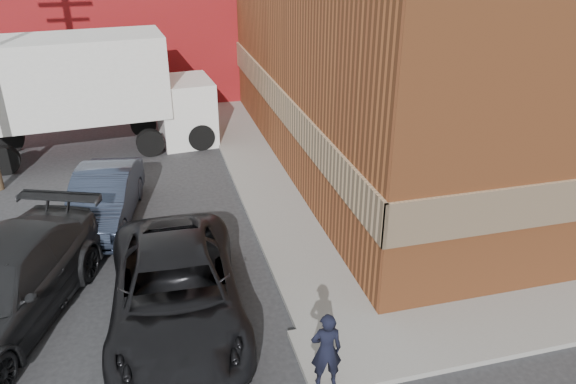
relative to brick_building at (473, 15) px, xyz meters
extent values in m
plane|color=#28282B|center=(-8.50, -9.00, -4.68)|extent=(90.00, 90.00, 0.00)
cube|color=#9B4F28|center=(0.00, 0.00, -0.18)|extent=(14.00, 18.00, 9.00)
cube|color=tan|center=(-7.04, 0.00, -2.38)|extent=(0.08, 18.16, 1.00)
cube|color=gray|center=(-7.90, 0.00, -4.62)|extent=(1.80, 18.00, 0.12)
cube|color=maroon|center=(-14.50, 11.00, -2.18)|extent=(16.00, 8.00, 5.00)
imported|color=black|center=(-8.70, -10.55, -3.80)|extent=(0.60, 0.44, 1.53)
imported|color=#2B3448|center=(-12.68, -3.02, -3.96)|extent=(2.29, 4.62, 1.45)
imported|color=black|center=(-11.10, -8.02, -3.88)|extent=(2.87, 5.85, 1.60)
imported|color=#242427|center=(-14.59, -7.06, -3.82)|extent=(4.44, 6.41, 1.72)
cube|color=white|center=(-13.70, 2.50, -1.93)|extent=(6.67, 3.12, 2.81)
cube|color=#1A6229|center=(-13.60, 1.20, -2.36)|extent=(6.24, 0.54, 0.86)
cube|color=white|center=(-9.51, 2.85, -3.50)|extent=(2.13, 2.53, 2.38)
cylinder|color=black|center=(-15.98, 1.23, -4.20)|extent=(1.00, 0.40, 0.97)
cylinder|color=black|center=(-16.16, 3.38, -4.20)|extent=(1.00, 0.40, 0.97)
cylinder|color=black|center=(-11.25, 1.62, -4.20)|extent=(1.00, 0.40, 0.97)
cylinder|color=black|center=(-11.43, 3.78, -4.20)|extent=(1.00, 0.40, 0.97)
cylinder|color=black|center=(-9.42, 1.78, -4.20)|extent=(1.00, 0.40, 0.97)
cylinder|color=black|center=(-9.60, 3.93, -4.20)|extent=(1.00, 0.40, 0.97)
camera|label=1|loc=(-11.30, -17.73, 3.02)|focal=35.00mm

